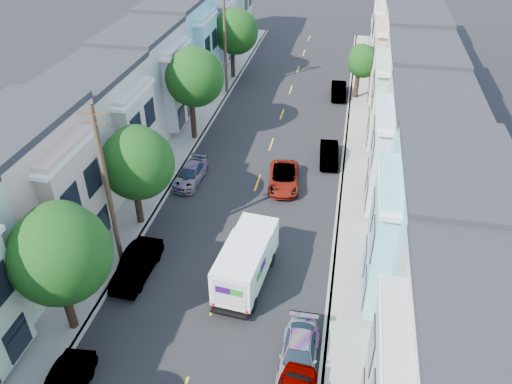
# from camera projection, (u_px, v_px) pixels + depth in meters

# --- Properties ---
(ground) EXTENTS (160.00, 160.00, 0.00)m
(ground) POSITION_uv_depth(u_px,v_px,m) (216.00, 301.00, 27.07)
(ground) COLOR black
(ground) RESTS_ON ground
(road_slab) EXTENTS (12.00, 70.00, 0.02)m
(road_slab) POSITION_uv_depth(u_px,v_px,m) (265.00, 162.00, 39.26)
(road_slab) COLOR black
(road_slab) RESTS_ON ground
(curb_left) EXTENTS (0.30, 70.00, 0.15)m
(curb_left) POSITION_uv_depth(u_px,v_px,m) (191.00, 154.00, 40.19)
(curb_left) COLOR gray
(curb_left) RESTS_ON ground
(curb_right) EXTENTS (0.30, 70.00, 0.15)m
(curb_right) POSITION_uv_depth(u_px,v_px,m) (342.00, 169.00, 38.26)
(curb_right) COLOR gray
(curb_right) RESTS_ON ground
(sidewalk_left) EXTENTS (2.60, 70.00, 0.15)m
(sidewalk_left) POSITION_uv_depth(u_px,v_px,m) (176.00, 153.00, 40.40)
(sidewalk_left) COLOR gray
(sidewalk_left) RESTS_ON ground
(sidewalk_right) EXTENTS (2.60, 70.00, 0.15)m
(sidewalk_right) POSITION_uv_depth(u_px,v_px,m) (359.00, 171.00, 38.05)
(sidewalk_right) COLOR gray
(sidewalk_right) RESTS_ON ground
(centerline) EXTENTS (0.12, 70.00, 0.01)m
(centerline) POSITION_uv_depth(u_px,v_px,m) (265.00, 163.00, 39.27)
(centerline) COLOR gold
(centerline) RESTS_ON ground
(townhouse_row_left) EXTENTS (5.00, 70.00, 8.50)m
(townhouse_row_left) POSITION_uv_depth(u_px,v_px,m) (132.00, 149.00, 41.05)
(townhouse_row_left) COLOR silver
(townhouse_row_left) RESTS_ON ground
(townhouse_row_right) EXTENTS (5.00, 70.00, 8.50)m
(townhouse_row_right) POSITION_uv_depth(u_px,v_px,m) (411.00, 177.00, 37.49)
(townhouse_row_right) COLOR silver
(townhouse_row_right) RESTS_ON ground
(tree_b) EXTENTS (4.70, 4.70, 7.33)m
(tree_b) POSITION_uv_depth(u_px,v_px,m) (59.00, 255.00, 22.71)
(tree_b) COLOR black
(tree_b) RESTS_ON ground
(tree_c) EXTENTS (4.49, 4.49, 6.83)m
(tree_c) POSITION_uv_depth(u_px,v_px,m) (136.00, 164.00, 30.21)
(tree_c) COLOR black
(tree_c) RESTS_ON ground
(tree_d) EXTENTS (4.70, 4.70, 7.86)m
(tree_d) POSITION_uv_depth(u_px,v_px,m) (193.00, 78.00, 39.45)
(tree_d) COLOR black
(tree_d) RESTS_ON ground
(tree_e) EXTENTS (4.66, 4.66, 7.36)m
(tree_e) POSITION_uv_depth(u_px,v_px,m) (235.00, 32.00, 51.40)
(tree_e) COLOR black
(tree_e) RESTS_ON ground
(tree_far_r) EXTENTS (3.10, 3.10, 5.35)m
(tree_far_r) POSITION_uv_depth(u_px,v_px,m) (363.00, 62.00, 47.53)
(tree_far_r) COLOR black
(tree_far_r) RESTS_ON ground
(utility_pole_near) EXTENTS (1.60, 0.26, 10.00)m
(utility_pole_near) POSITION_uv_depth(u_px,v_px,m) (108.00, 189.00, 26.82)
(utility_pole_near) COLOR #42301E
(utility_pole_near) RESTS_ON ground
(utility_pole_far) EXTENTS (1.60, 0.26, 10.00)m
(utility_pole_far) POSITION_uv_depth(u_px,v_px,m) (225.00, 42.00, 47.97)
(utility_pole_far) COLOR #42301E
(utility_pole_far) RESTS_ON ground
(fedex_truck) EXTENTS (2.23, 5.78, 2.77)m
(fedex_truck) POSITION_uv_depth(u_px,v_px,m) (246.00, 261.00, 27.42)
(fedex_truck) COLOR white
(fedex_truck) RESTS_ON ground
(lead_sedan) EXTENTS (2.69, 4.86, 1.29)m
(lead_sedan) POSITION_uv_depth(u_px,v_px,m) (284.00, 178.00, 36.15)
(lead_sedan) COLOR black
(lead_sedan) RESTS_ON ground
(parked_left_c) EXTENTS (1.67, 4.41, 1.46)m
(parked_left_c) POSITION_uv_depth(u_px,v_px,m) (137.00, 265.00, 28.34)
(parked_left_c) COLOR #9B9B9B
(parked_left_c) RESTS_ON ground
(parked_left_d) EXTENTS (1.87, 4.15, 1.23)m
(parked_left_d) POSITION_uv_depth(u_px,v_px,m) (190.00, 174.00, 36.66)
(parked_left_d) COLOR #641E0B
(parked_left_d) RESTS_ON ground
(parked_right_b) EXTENTS (1.76, 4.15, 1.24)m
(parked_right_b) POSITION_uv_depth(u_px,v_px,m) (299.00, 354.00, 23.39)
(parked_right_b) COLOR silver
(parked_right_b) RESTS_ON ground
(parked_right_c) EXTENTS (1.71, 4.03, 1.31)m
(parked_right_c) POSITION_uv_depth(u_px,v_px,m) (329.00, 154.00, 39.00)
(parked_right_c) COLOR black
(parked_right_c) RESTS_ON ground
(parked_right_d) EXTENTS (1.67, 4.08, 1.33)m
(parked_right_d) POSITION_uv_depth(u_px,v_px,m) (339.00, 91.00, 49.59)
(parked_right_d) COLOR black
(parked_right_d) RESTS_ON ground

